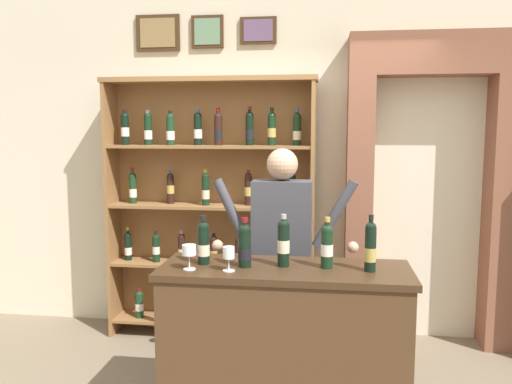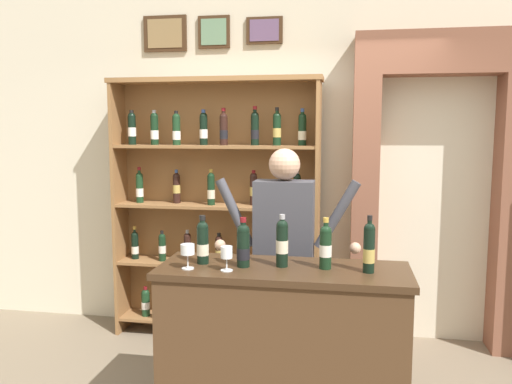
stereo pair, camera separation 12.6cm
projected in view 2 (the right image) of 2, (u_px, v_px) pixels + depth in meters
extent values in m
cube|color=beige|center=(287.00, 145.00, 4.63)|extent=(12.00, 0.16, 3.33)
cube|color=#422B19|center=(165.00, 34.00, 4.60)|extent=(0.39, 0.02, 0.31)
cube|color=#95774D|center=(165.00, 33.00, 4.59)|extent=(0.31, 0.01, 0.25)
cube|color=#422B19|center=(214.00, 32.00, 4.52)|extent=(0.28, 0.02, 0.28)
cube|color=gray|center=(214.00, 32.00, 4.51)|extent=(0.23, 0.01, 0.22)
cube|color=#422B19|center=(264.00, 30.00, 4.45)|extent=(0.31, 0.02, 0.23)
cube|color=slate|center=(264.00, 30.00, 4.43)|extent=(0.25, 0.01, 0.18)
cube|color=olive|center=(120.00, 208.00, 4.60)|extent=(0.03, 0.30, 2.23)
cube|color=olive|center=(317.00, 213.00, 4.30)|extent=(0.03, 0.30, 2.23)
cube|color=olive|center=(220.00, 208.00, 4.59)|extent=(1.77, 0.02, 2.23)
cube|color=olive|center=(217.00, 320.00, 4.57)|extent=(1.71, 0.29, 0.03)
cylinder|color=#19381E|center=(146.00, 305.00, 4.64)|extent=(0.07, 0.07, 0.20)
sphere|color=#19381E|center=(145.00, 293.00, 4.62)|extent=(0.07, 0.07, 0.07)
cylinder|color=#19381E|center=(145.00, 291.00, 4.62)|extent=(0.03, 0.03, 0.06)
cylinder|color=maroon|center=(145.00, 288.00, 4.62)|extent=(0.03, 0.03, 0.03)
cylinder|color=silver|center=(146.00, 305.00, 4.64)|extent=(0.08, 0.08, 0.06)
cylinder|color=black|center=(177.00, 304.00, 4.65)|extent=(0.07, 0.07, 0.21)
sphere|color=black|center=(176.00, 291.00, 4.64)|extent=(0.07, 0.07, 0.07)
cylinder|color=black|center=(176.00, 288.00, 4.63)|extent=(0.03, 0.03, 0.08)
cylinder|color=#B79338|center=(176.00, 284.00, 4.63)|extent=(0.03, 0.03, 0.03)
cylinder|color=beige|center=(177.00, 303.00, 4.65)|extent=(0.08, 0.08, 0.07)
cylinder|color=black|center=(221.00, 307.00, 4.58)|extent=(0.07, 0.07, 0.20)
sphere|color=black|center=(221.00, 296.00, 4.56)|extent=(0.07, 0.07, 0.07)
cylinder|color=black|center=(221.00, 293.00, 4.56)|extent=(0.03, 0.03, 0.07)
cylinder|color=black|center=(221.00, 290.00, 4.56)|extent=(0.04, 0.04, 0.03)
cylinder|color=black|center=(221.00, 310.00, 4.58)|extent=(0.08, 0.08, 0.06)
cylinder|color=black|center=(254.00, 310.00, 4.47)|extent=(0.07, 0.07, 0.22)
sphere|color=black|center=(254.00, 297.00, 4.46)|extent=(0.07, 0.07, 0.07)
cylinder|color=black|center=(254.00, 294.00, 4.45)|extent=(0.03, 0.03, 0.07)
cylinder|color=navy|center=(254.00, 292.00, 4.45)|extent=(0.03, 0.03, 0.03)
cylinder|color=silver|center=(254.00, 312.00, 4.47)|extent=(0.08, 0.08, 0.07)
cylinder|color=black|center=(295.00, 314.00, 4.41)|extent=(0.07, 0.07, 0.20)
sphere|color=black|center=(295.00, 302.00, 4.40)|extent=(0.07, 0.07, 0.07)
cylinder|color=black|center=(295.00, 298.00, 4.40)|extent=(0.03, 0.03, 0.07)
cylinder|color=#99999E|center=(295.00, 295.00, 4.39)|extent=(0.03, 0.03, 0.03)
cylinder|color=black|center=(295.00, 314.00, 4.41)|extent=(0.08, 0.08, 0.06)
cube|color=olive|center=(216.00, 264.00, 4.51)|extent=(1.71, 0.29, 0.02)
cylinder|color=black|center=(135.00, 247.00, 4.63)|extent=(0.06, 0.06, 0.21)
sphere|color=black|center=(135.00, 235.00, 4.62)|extent=(0.06, 0.06, 0.06)
cylinder|color=black|center=(135.00, 231.00, 4.61)|extent=(0.02, 0.02, 0.08)
cylinder|color=#B79338|center=(134.00, 228.00, 4.61)|extent=(0.03, 0.03, 0.03)
cylinder|color=silver|center=(135.00, 250.00, 4.63)|extent=(0.06, 0.06, 0.07)
cylinder|color=black|center=(162.00, 249.00, 4.56)|extent=(0.06, 0.06, 0.21)
sphere|color=black|center=(162.00, 237.00, 4.54)|extent=(0.06, 0.06, 0.06)
cylinder|color=black|center=(162.00, 234.00, 4.54)|extent=(0.03, 0.03, 0.06)
cylinder|color=black|center=(162.00, 232.00, 4.54)|extent=(0.03, 0.03, 0.03)
cylinder|color=silver|center=(162.00, 249.00, 4.56)|extent=(0.06, 0.06, 0.07)
cylinder|color=black|center=(188.00, 249.00, 4.55)|extent=(0.06, 0.06, 0.21)
sphere|color=black|center=(187.00, 236.00, 4.54)|extent=(0.06, 0.06, 0.06)
cylinder|color=black|center=(187.00, 234.00, 4.53)|extent=(0.03, 0.03, 0.06)
cylinder|color=#99999E|center=(187.00, 232.00, 4.53)|extent=(0.03, 0.03, 0.03)
cylinder|color=beige|center=(188.00, 252.00, 4.55)|extent=(0.06, 0.06, 0.07)
cylinder|color=black|center=(219.00, 251.00, 4.50)|extent=(0.06, 0.06, 0.20)
sphere|color=black|center=(219.00, 239.00, 4.49)|extent=(0.06, 0.06, 0.06)
cylinder|color=black|center=(219.00, 237.00, 4.49)|extent=(0.03, 0.03, 0.06)
cylinder|color=black|center=(219.00, 235.00, 4.49)|extent=(0.03, 0.03, 0.03)
cylinder|color=tan|center=(219.00, 254.00, 4.51)|extent=(0.06, 0.06, 0.06)
cylinder|color=black|center=(244.00, 253.00, 4.43)|extent=(0.06, 0.06, 0.20)
sphere|color=black|center=(244.00, 240.00, 4.42)|extent=(0.06, 0.06, 0.06)
cylinder|color=black|center=(244.00, 238.00, 4.42)|extent=(0.03, 0.03, 0.06)
cylinder|color=navy|center=(244.00, 235.00, 4.41)|extent=(0.03, 0.03, 0.03)
cylinder|color=tan|center=(244.00, 256.00, 4.43)|extent=(0.06, 0.06, 0.06)
cylinder|color=black|center=(271.00, 253.00, 4.40)|extent=(0.06, 0.06, 0.21)
sphere|color=black|center=(271.00, 240.00, 4.39)|extent=(0.06, 0.06, 0.06)
cylinder|color=black|center=(271.00, 238.00, 4.38)|extent=(0.03, 0.03, 0.06)
cylinder|color=black|center=(271.00, 235.00, 4.38)|extent=(0.03, 0.03, 0.03)
cylinder|color=silver|center=(271.00, 252.00, 4.40)|extent=(0.06, 0.06, 0.07)
cylinder|color=#19381E|center=(300.00, 255.00, 4.34)|extent=(0.06, 0.06, 0.21)
sphere|color=#19381E|center=(300.00, 242.00, 4.33)|extent=(0.06, 0.06, 0.06)
cylinder|color=#19381E|center=(300.00, 238.00, 4.33)|extent=(0.03, 0.03, 0.08)
cylinder|color=#99999E|center=(300.00, 234.00, 4.32)|extent=(0.03, 0.03, 0.03)
cylinder|color=black|center=(300.00, 258.00, 4.35)|extent=(0.06, 0.06, 0.07)
cube|color=olive|center=(215.00, 206.00, 4.45)|extent=(1.71, 0.29, 0.02)
cylinder|color=#19381E|center=(140.00, 190.00, 4.56)|extent=(0.06, 0.06, 0.23)
sphere|color=#19381E|center=(139.00, 176.00, 4.54)|extent=(0.06, 0.06, 0.06)
cylinder|color=#19381E|center=(139.00, 172.00, 4.54)|extent=(0.03, 0.03, 0.08)
cylinder|color=maroon|center=(139.00, 169.00, 4.53)|extent=(0.03, 0.03, 0.03)
cylinder|color=silver|center=(140.00, 192.00, 4.56)|extent=(0.07, 0.07, 0.07)
cylinder|color=black|center=(177.00, 190.00, 4.53)|extent=(0.06, 0.06, 0.23)
sphere|color=black|center=(176.00, 177.00, 4.51)|extent=(0.06, 0.06, 0.06)
cylinder|color=black|center=(176.00, 174.00, 4.51)|extent=(0.03, 0.03, 0.06)
cylinder|color=navy|center=(176.00, 171.00, 4.51)|extent=(0.03, 0.03, 0.03)
cylinder|color=tan|center=(177.00, 189.00, 4.53)|extent=(0.07, 0.07, 0.07)
cylinder|color=black|center=(211.00, 191.00, 4.42)|extent=(0.06, 0.06, 0.24)
sphere|color=black|center=(211.00, 177.00, 4.40)|extent=(0.06, 0.06, 0.06)
cylinder|color=black|center=(211.00, 173.00, 4.40)|extent=(0.03, 0.03, 0.06)
cylinder|color=#B79338|center=(211.00, 171.00, 4.40)|extent=(0.03, 0.03, 0.03)
cylinder|color=beige|center=(211.00, 194.00, 4.42)|extent=(0.07, 0.07, 0.08)
cylinder|color=black|center=(254.00, 191.00, 4.41)|extent=(0.06, 0.06, 0.24)
sphere|color=black|center=(254.00, 176.00, 4.39)|extent=(0.06, 0.06, 0.06)
cylinder|color=black|center=(254.00, 174.00, 4.39)|extent=(0.03, 0.03, 0.06)
cylinder|color=maroon|center=(254.00, 172.00, 4.39)|extent=(0.03, 0.03, 0.03)
cylinder|color=tan|center=(254.00, 191.00, 4.41)|extent=(0.07, 0.07, 0.08)
cylinder|color=black|center=(297.00, 192.00, 4.34)|extent=(0.06, 0.06, 0.24)
sphere|color=black|center=(297.00, 177.00, 4.32)|extent=(0.06, 0.06, 0.06)
cylinder|color=black|center=(297.00, 174.00, 4.32)|extent=(0.03, 0.03, 0.06)
cylinder|color=#99999E|center=(297.00, 172.00, 4.31)|extent=(0.03, 0.03, 0.03)
cylinder|color=black|center=(297.00, 195.00, 4.34)|extent=(0.07, 0.07, 0.08)
cube|color=olive|center=(215.00, 147.00, 4.39)|extent=(1.71, 0.29, 0.02)
cylinder|color=black|center=(132.00, 131.00, 4.46)|extent=(0.07, 0.07, 0.24)
sphere|color=black|center=(132.00, 116.00, 4.45)|extent=(0.07, 0.07, 0.07)
cylinder|color=black|center=(132.00, 114.00, 4.45)|extent=(0.03, 0.03, 0.06)
cylinder|color=black|center=(131.00, 112.00, 4.44)|extent=(0.03, 0.03, 0.03)
cylinder|color=silver|center=(132.00, 132.00, 4.47)|extent=(0.07, 0.07, 0.08)
cylinder|color=black|center=(155.00, 131.00, 4.45)|extent=(0.07, 0.07, 0.23)
sphere|color=black|center=(154.00, 117.00, 4.43)|extent=(0.07, 0.07, 0.07)
cylinder|color=black|center=(154.00, 114.00, 4.43)|extent=(0.03, 0.03, 0.06)
cylinder|color=#99999E|center=(154.00, 112.00, 4.43)|extent=(0.03, 0.03, 0.03)
cylinder|color=silver|center=(155.00, 135.00, 4.45)|extent=(0.07, 0.07, 0.08)
cylinder|color=#19381E|center=(176.00, 131.00, 4.40)|extent=(0.07, 0.07, 0.23)
sphere|color=#19381E|center=(176.00, 117.00, 4.39)|extent=(0.07, 0.07, 0.07)
cylinder|color=#19381E|center=(176.00, 115.00, 4.38)|extent=(0.03, 0.03, 0.06)
cylinder|color=black|center=(176.00, 112.00, 4.38)|extent=(0.03, 0.03, 0.03)
cylinder|color=silver|center=(177.00, 135.00, 4.40)|extent=(0.07, 0.07, 0.07)
cylinder|color=black|center=(204.00, 131.00, 4.39)|extent=(0.07, 0.07, 0.24)
sphere|color=black|center=(203.00, 116.00, 4.38)|extent=(0.07, 0.07, 0.07)
cylinder|color=black|center=(203.00, 113.00, 4.38)|extent=(0.03, 0.03, 0.06)
cylinder|color=navy|center=(203.00, 111.00, 4.37)|extent=(0.03, 0.03, 0.03)
cylinder|color=silver|center=(204.00, 134.00, 4.40)|extent=(0.07, 0.07, 0.08)
cylinder|color=black|center=(224.00, 131.00, 4.33)|extent=(0.07, 0.07, 0.23)
sphere|color=black|center=(224.00, 117.00, 4.32)|extent=(0.07, 0.07, 0.07)
cylinder|color=black|center=(224.00, 113.00, 4.31)|extent=(0.03, 0.03, 0.08)
cylinder|color=maroon|center=(224.00, 109.00, 4.31)|extent=(0.04, 0.04, 0.03)
cylinder|color=black|center=(224.00, 135.00, 4.34)|extent=(0.07, 0.07, 0.07)
cylinder|color=black|center=(255.00, 131.00, 4.32)|extent=(0.07, 0.07, 0.24)
sphere|color=black|center=(255.00, 116.00, 4.30)|extent=(0.07, 0.07, 0.07)
cylinder|color=black|center=(255.00, 112.00, 4.30)|extent=(0.03, 0.03, 0.08)
cylinder|color=maroon|center=(255.00, 108.00, 4.29)|extent=(0.03, 0.03, 0.03)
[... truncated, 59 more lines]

